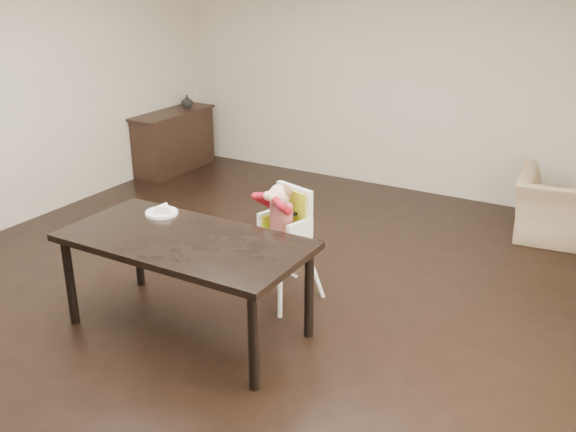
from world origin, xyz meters
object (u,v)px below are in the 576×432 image
object	(u,v)px
high_chair	(283,218)
sideboard	(174,141)
dining_table	(185,248)
armchair	(573,198)

from	to	relation	value
high_chair	sideboard	size ratio (longest dim) A/B	0.78
dining_table	armchair	world-z (taller)	armchair
armchair	sideboard	size ratio (longest dim) A/B	0.81
dining_table	armchair	size ratio (longest dim) A/B	1.76
dining_table	sideboard	bearing A→B (deg)	130.77
dining_table	sideboard	size ratio (longest dim) A/B	1.43
high_chair	sideboard	distance (m)	3.80
armchair	sideboard	xyz separation A→B (m)	(-4.88, -0.12, -0.05)
sideboard	armchair	bearing A→B (deg)	1.36
dining_table	armchair	distance (m)	3.91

